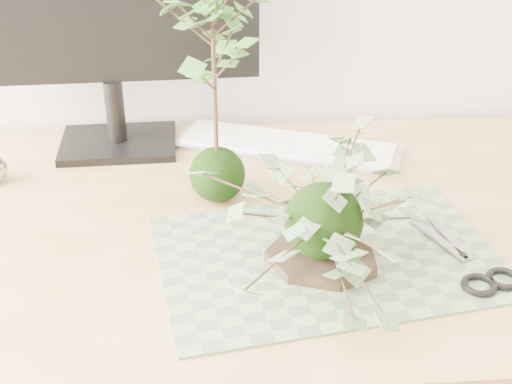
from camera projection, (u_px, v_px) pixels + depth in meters
desk at (306, 265)px, 1.12m from camera, size 1.60×0.70×0.74m
cutting_mat at (328, 257)px, 0.98m from camera, size 0.50×0.38×0.00m
stone_dish at (322, 258)px, 0.96m from camera, size 0.20×0.20×0.01m
ivy_kokedama at (325, 189)px, 0.91m from camera, size 0.35×0.35×0.21m
maple_kokedama at (213, 42)px, 1.00m from camera, size 0.22×0.22×0.36m
keyboard at (288, 146)px, 1.27m from camera, size 0.42×0.26×0.02m
monitor at (104, 2)px, 1.17m from camera, size 0.51×0.15×0.45m
scissors at (474, 272)px, 0.94m from camera, size 0.10×0.20×0.01m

